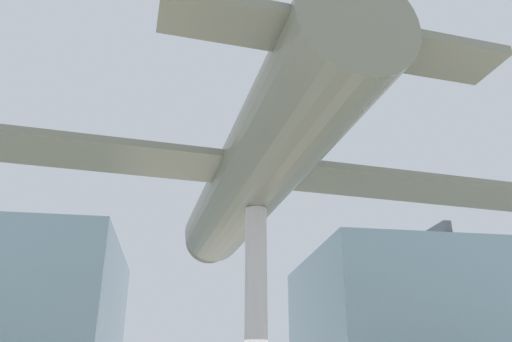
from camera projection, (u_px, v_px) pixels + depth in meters
The scene contains 3 objects.
glass_pavilion_right at pixel (411, 335), 24.34m from camera, with size 9.87×10.35×8.10m.
support_pylon_central at pixel (256, 325), 11.58m from camera, with size 0.54×0.54×5.67m.
suspended_airplane at pixel (254, 174), 13.32m from camera, with size 18.80×13.82×3.41m.
Camera 1 is at (-1.86, -11.92, 1.58)m, focal length 35.00 mm.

